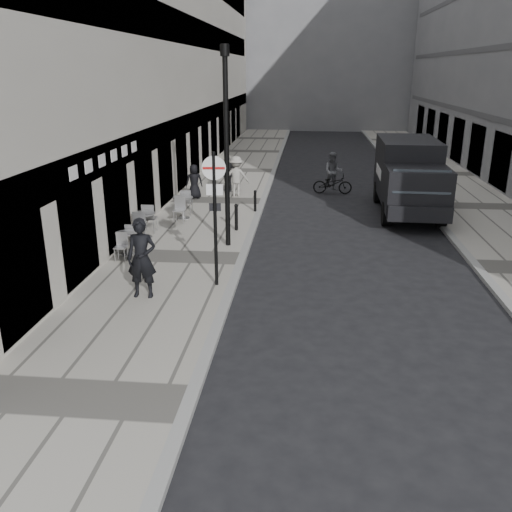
{
  "coord_description": "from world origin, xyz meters",
  "views": [
    {
      "loc": [
        1.94,
        -5.17,
        5.58
      ],
      "look_at": [
        0.78,
        6.91,
        1.4
      ],
      "focal_mm": 38.0,
      "sensor_mm": 36.0,
      "label": 1
    }
  ],
  "objects_px": {
    "walking_man": "(142,258)",
    "lamppost": "(226,139)",
    "panel_van": "(409,173)",
    "cyclist": "(333,178)",
    "sign_post": "(215,202)"
  },
  "relations": [
    {
      "from": "walking_man",
      "to": "sign_post",
      "type": "height_order",
      "value": "sign_post"
    },
    {
      "from": "walking_man",
      "to": "lamppost",
      "type": "height_order",
      "value": "lamppost"
    },
    {
      "from": "walking_man",
      "to": "cyclist",
      "type": "distance_m",
      "value": 14.15
    },
    {
      "from": "lamppost",
      "to": "walking_man",
      "type": "bearing_deg",
      "value": -108.83
    },
    {
      "from": "sign_post",
      "to": "cyclist",
      "type": "distance_m",
      "value": 12.79
    },
    {
      "from": "lamppost",
      "to": "panel_van",
      "type": "bearing_deg",
      "value": 39.33
    },
    {
      "from": "panel_van",
      "to": "cyclist",
      "type": "relative_size",
      "value": 3.18
    },
    {
      "from": "walking_man",
      "to": "lamppost",
      "type": "bearing_deg",
      "value": 70.37
    },
    {
      "from": "cyclist",
      "to": "walking_man",
      "type": "bearing_deg",
      "value": -109.97
    },
    {
      "from": "panel_van",
      "to": "walking_man",
      "type": "bearing_deg",
      "value": -127.62
    },
    {
      "from": "sign_post",
      "to": "cyclist",
      "type": "bearing_deg",
      "value": 69.85
    },
    {
      "from": "walking_man",
      "to": "cyclist",
      "type": "xyz_separation_m",
      "value": [
        5.23,
        13.15,
        -0.37
      ]
    },
    {
      "from": "walking_man",
      "to": "lamppost",
      "type": "xyz_separation_m",
      "value": [
        1.51,
        4.43,
        2.42
      ]
    },
    {
      "from": "lamppost",
      "to": "panel_van",
      "type": "distance_m",
      "value": 8.76
    },
    {
      "from": "lamppost",
      "to": "cyclist",
      "type": "xyz_separation_m",
      "value": [
        3.72,
        8.71,
        -2.79
      ]
    }
  ]
}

